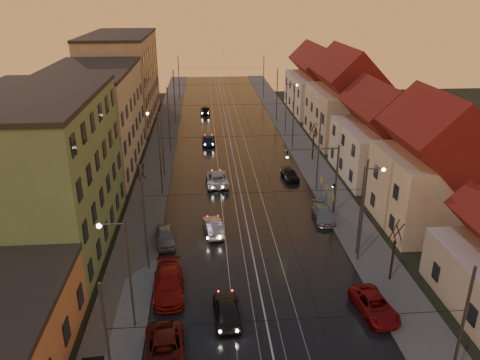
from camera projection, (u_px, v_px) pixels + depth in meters
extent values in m
plane|color=black|center=(270.00, 341.00, 30.02)|extent=(160.00, 160.00, 0.00)
cube|color=black|center=(231.00, 148.00, 66.97)|extent=(16.00, 120.00, 0.04)
cube|color=#4C4C4C|center=(161.00, 149.00, 66.22)|extent=(4.00, 120.00, 0.15)
cube|color=#4C4C4C|center=(300.00, 146.00, 67.68)|extent=(4.00, 120.00, 0.15)
cube|color=gray|center=(216.00, 148.00, 66.79)|extent=(0.06, 120.00, 0.03)
cube|color=gray|center=(226.00, 148.00, 66.90)|extent=(0.06, 120.00, 0.03)
cube|color=gray|center=(237.00, 147.00, 67.01)|extent=(0.06, 120.00, 0.03)
cube|color=gray|center=(247.00, 147.00, 67.11)|extent=(0.06, 120.00, 0.03)
cube|color=#608353|center=(42.00, 175.00, 39.23)|extent=(10.00, 18.00, 13.00)
cube|color=tan|center=(93.00, 120.00, 57.90)|extent=(10.00, 20.00, 12.00)
cube|color=#947760|center=(122.00, 79.00, 79.70)|extent=(10.00, 24.00, 14.00)
cube|color=#BCAA91|center=(428.00, 191.00, 43.80)|extent=(8.50, 10.00, 7.00)
pyramid|color=maroon|center=(438.00, 135.00, 41.77)|extent=(8.67, 10.20, 3.80)
cube|color=silver|center=(379.00, 152.00, 56.00)|extent=(9.00, 12.00, 6.00)
pyramid|color=maroon|center=(383.00, 114.00, 54.27)|extent=(9.18, 12.24, 3.20)
cube|color=#BCAA91|center=(344.00, 115.00, 69.58)|extent=(9.00, 14.00, 7.50)
pyramid|color=maroon|center=(347.00, 76.00, 67.42)|extent=(9.18, 14.28, 4.00)
cube|color=silver|center=(316.00, 94.00, 86.40)|extent=(9.00, 16.00, 6.50)
pyramid|color=maroon|center=(318.00, 66.00, 84.52)|extent=(9.18, 16.32, 3.50)
cylinder|color=#595B60|center=(459.00, 343.00, 23.41)|extent=(0.16, 0.16, 9.00)
cylinder|color=#595B60|center=(145.00, 220.00, 36.01)|extent=(0.16, 0.16, 9.00)
cylinder|color=#595B60|center=(363.00, 212.00, 37.27)|extent=(0.16, 0.16, 9.00)
cylinder|color=#595B60|center=(160.00, 156.00, 49.87)|extent=(0.16, 0.16, 9.00)
cylinder|color=#595B60|center=(319.00, 152.00, 51.13)|extent=(0.16, 0.16, 9.00)
cylinder|color=#595B60|center=(169.00, 120.00, 63.73)|extent=(0.16, 0.16, 9.00)
cylinder|color=#595B60|center=(293.00, 118.00, 64.99)|extent=(0.16, 0.16, 9.00)
cylinder|color=#595B60|center=(174.00, 97.00, 77.59)|extent=(0.16, 0.16, 9.00)
cylinder|color=#595B60|center=(277.00, 95.00, 78.85)|extent=(0.16, 0.16, 9.00)
cylinder|color=#595B60|center=(179.00, 78.00, 94.22)|extent=(0.16, 0.16, 9.00)
cylinder|color=#595B60|center=(264.00, 77.00, 95.48)|extent=(0.16, 0.16, 9.00)
cylinder|color=#595B60|center=(130.00, 277.00, 29.72)|extent=(0.14, 0.14, 8.00)
cylinder|color=#595B60|center=(111.00, 224.00, 28.23)|extent=(1.60, 0.10, 0.10)
sphere|color=#FFD88C|center=(99.00, 226.00, 28.22)|extent=(0.32, 0.32, 0.32)
cylinder|color=#595B60|center=(360.00, 212.00, 38.40)|extent=(0.14, 0.14, 8.00)
cylinder|color=#595B60|center=(375.00, 169.00, 37.03)|extent=(1.60, 0.10, 0.10)
sphere|color=#FFD88C|center=(384.00, 170.00, 37.12)|extent=(0.32, 0.32, 0.32)
cylinder|color=#595B60|center=(163.00, 144.00, 55.59)|extent=(0.14, 0.14, 8.00)
cylinder|color=#595B60|center=(154.00, 113.00, 54.11)|extent=(1.60, 0.10, 0.10)
sphere|color=#FFD88C|center=(147.00, 114.00, 54.09)|extent=(0.32, 0.32, 0.32)
cylinder|color=#595B60|center=(286.00, 109.00, 71.66)|extent=(0.14, 0.14, 8.00)
cylinder|color=#595B60|center=(292.00, 85.00, 70.29)|extent=(1.60, 0.10, 0.10)
sphere|color=#FFD88C|center=(297.00, 85.00, 70.38)|extent=(0.32, 0.32, 0.32)
cylinder|color=#595B60|center=(336.00, 180.00, 45.95)|extent=(0.20, 0.20, 7.20)
cylinder|color=#595B60|center=(312.00, 149.00, 44.52)|extent=(5.20, 0.14, 0.14)
imported|color=black|center=(287.00, 156.00, 44.57)|extent=(0.15, 0.18, 0.90)
sphere|color=#19FF3F|center=(287.00, 157.00, 44.52)|extent=(0.20, 0.20, 0.20)
cylinder|color=black|center=(143.00, 195.00, 47.09)|extent=(0.18, 0.18, 3.50)
cylinder|color=black|center=(143.00, 171.00, 46.23)|extent=(0.37, 0.92, 1.61)
cylinder|color=black|center=(140.00, 171.00, 46.35)|extent=(0.91, 0.40, 1.61)
cylinder|color=black|center=(138.00, 172.00, 46.04)|extent=(0.37, 0.92, 1.61)
cylinder|color=black|center=(142.00, 173.00, 45.94)|extent=(0.84, 0.54, 1.62)
cylinder|color=black|center=(392.00, 261.00, 35.65)|extent=(0.18, 0.18, 3.50)
cylinder|color=black|center=(399.00, 231.00, 34.79)|extent=(0.37, 0.92, 1.61)
cylinder|color=black|center=(394.00, 230.00, 34.90)|extent=(0.91, 0.40, 1.61)
cylinder|color=black|center=(394.00, 232.00, 34.59)|extent=(0.37, 0.92, 1.61)
cylinder|color=black|center=(399.00, 233.00, 34.50)|extent=(0.84, 0.54, 1.62)
cylinder|color=black|center=(313.00, 147.00, 61.53)|extent=(0.18, 0.18, 3.50)
cylinder|color=black|center=(316.00, 128.00, 60.67)|extent=(0.37, 0.92, 1.61)
cylinder|color=black|center=(313.00, 128.00, 60.79)|extent=(0.91, 0.40, 1.61)
cylinder|color=black|center=(312.00, 129.00, 60.48)|extent=(0.37, 0.92, 1.61)
cylinder|color=black|center=(315.00, 129.00, 60.38)|extent=(0.84, 0.54, 1.62)
imported|color=black|center=(227.00, 309.00, 31.82)|extent=(1.94, 4.43, 1.49)
imported|color=#A8A8AD|center=(213.00, 227.00, 43.09)|extent=(2.05, 4.43, 1.41)
imported|color=silver|center=(217.00, 178.00, 54.16)|extent=(2.67, 5.40, 1.47)
imported|color=#182449|center=(209.00, 140.00, 68.32)|extent=(1.99, 4.68, 1.35)
imported|color=black|center=(205.00, 110.00, 85.18)|extent=(1.73, 4.29, 1.46)
imported|color=#51120D|center=(165.00, 351.00, 28.15)|extent=(2.86, 5.42, 1.45)
imported|color=maroon|center=(168.00, 284.00, 34.49)|extent=(2.46, 5.52, 1.57)
imported|color=gray|center=(165.00, 236.00, 41.42)|extent=(2.15, 4.27, 1.39)
imported|color=maroon|center=(374.00, 305.00, 32.39)|extent=(2.75, 4.88, 1.29)
imported|color=#A2A2A7|center=(323.00, 214.00, 45.75)|extent=(2.07, 4.55, 1.29)
imported|color=black|center=(290.00, 174.00, 55.62)|extent=(2.04, 3.97, 1.29)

